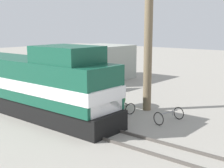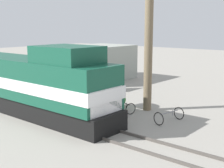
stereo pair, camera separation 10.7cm
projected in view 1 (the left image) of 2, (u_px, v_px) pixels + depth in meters
ground_plane at (65, 123)px, 18.47m from camera, size 120.00×120.00×0.00m
rail_near at (55, 124)px, 17.91m from camera, size 0.08×29.09×0.15m
rail_far at (74, 119)px, 19.00m from camera, size 0.08×29.09×0.15m
locomotive at (22, 82)px, 20.68m from camera, size 2.97×16.41×4.54m
utility_pole at (148, 38)px, 20.38m from camera, size 1.80×0.55×9.63m
vendor_umbrella at (106, 75)px, 21.35m from camera, size 1.83×1.83×2.50m
billboard_sign at (80, 61)px, 26.62m from camera, size 2.41×0.12×3.51m
shrub_cluster at (118, 99)px, 21.97m from camera, size 1.12×1.12×1.12m
person_bystander at (120, 101)px, 19.74m from camera, size 0.34×0.34×1.77m
bicycle at (124, 106)px, 20.87m from camera, size 1.37×1.94×0.74m
bicycle_spare at (169, 116)px, 18.48m from camera, size 1.98×1.11×0.77m
building_block_distant at (95, 63)px, 32.70m from camera, size 7.54×5.23×3.60m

